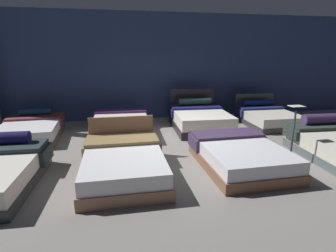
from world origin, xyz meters
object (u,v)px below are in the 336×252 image
Objects in this scene: bed_6 at (200,119)px; bed_7 at (267,117)px; bed_2 at (240,155)px; price_sign at (292,140)px; bed_1 at (124,162)px; bed_4 at (31,129)px; bed_5 at (121,125)px.

bed_6 is 1.08× the size of bed_7.
bed_2 is 1.19m from price_sign.
bed_2 is at bearing -88.66° from bed_6.
bed_1 is 1.01× the size of bed_4.
bed_2 is 3.58m from bed_5.
bed_2 is (2.30, -0.03, -0.02)m from bed_1.
bed_4 is at bearing -178.20° from bed_7.
bed_6 is 1.89× the size of price_sign.
bed_2 is at bearing -178.66° from price_sign.
bed_4 is at bearing 148.03° from bed_2.
bed_4 is 0.97× the size of bed_5.
bed_5 is 1.08× the size of bed_7.
bed_2 is at bearing -48.17° from bed_5.
bed_7 reaches higher than bed_5.
bed_2 is 1.80× the size of price_sign.
price_sign reaches higher than bed_2.
bed_5 is at bearing 89.76° from bed_1.
bed_2 is 5.44m from bed_4.
bed_4 is at bearing 154.06° from price_sign.
bed_4 is at bearing -179.31° from bed_5.
bed_1 is 1.06× the size of bed_7.
bed_7 reaches higher than bed_2.
bed_4 is 4.71m from bed_6.
bed_2 is 0.95× the size of bed_5.
bed_6 is at bearing -177.88° from bed_7.
bed_5 is 1.00× the size of bed_6.
bed_7 is (4.63, 2.86, -0.01)m from bed_1.
bed_5 is 4.60m from bed_7.
bed_7 is (2.25, 0.03, -0.05)m from bed_6.
bed_5 is at bearing -177.07° from bed_7.
bed_4 is 6.46m from price_sign.
bed_7 is at bearing -2.12° from bed_4.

